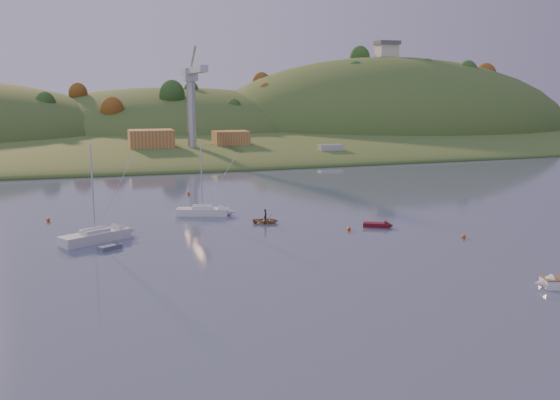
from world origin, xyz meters
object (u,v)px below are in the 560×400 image
object	(u,v)px
red_tender	(382,225)
sailboat_far	(202,211)
sailboat_near	(95,236)
canoe	(266,220)
grey_dinghy	(114,246)

from	to	relation	value
red_tender	sailboat_far	bearing A→B (deg)	174.13
sailboat_near	canoe	world-z (taller)	sailboat_near
canoe	grey_dinghy	world-z (taller)	grey_dinghy
grey_dinghy	sailboat_far	bearing A→B (deg)	17.01
sailboat_far	red_tender	distance (m)	25.16
red_tender	sailboat_near	bearing A→B (deg)	-155.47
canoe	grey_dinghy	size ratio (longest dim) A/B	1.09
sailboat_near	sailboat_far	xyz separation A→B (m)	(14.71, 11.45, -0.07)
grey_dinghy	red_tender	bearing A→B (deg)	-31.90
sailboat_near	grey_dinghy	size ratio (longest dim) A/B	3.63
sailboat_far	canoe	distance (m)	10.39
sailboat_far	grey_dinghy	world-z (taller)	sailboat_far
red_tender	grey_dinghy	size ratio (longest dim) A/B	1.27
red_tender	grey_dinghy	xyz separation A→B (m)	(-33.26, -0.44, -0.04)
sailboat_near	sailboat_far	size ratio (longest dim) A/B	1.14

